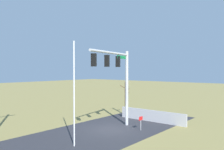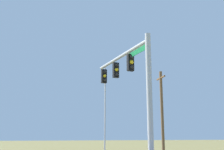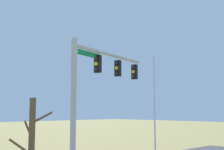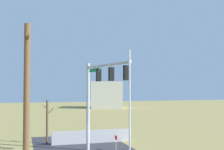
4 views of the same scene
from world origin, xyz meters
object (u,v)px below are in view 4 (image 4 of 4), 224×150
object	(u,v)px
signal_mast	(98,89)
open_sign	(116,139)
flagpole	(130,112)
bare_tree	(47,121)
distant_building	(107,95)
utility_pole	(26,113)

from	to	relation	value
signal_mast	open_sign	size ratio (longest dim) A/B	5.82
flagpole	signal_mast	bearing A→B (deg)	4.86
flagpole	open_sign	bearing A→B (deg)	-10.89
bare_tree	distant_building	bearing A→B (deg)	-22.90
distant_building	bare_tree	bearing A→B (deg)	174.45
signal_mast	open_sign	world-z (taller)	signal_mast
utility_pole	open_sign	world-z (taller)	utility_pole
signal_mast	distant_building	world-z (taller)	signal_mast
bare_tree	signal_mast	bearing A→B (deg)	-149.50
signal_mast	utility_pole	xyz separation A→B (m)	(-9.00, 5.38, -0.96)
bare_tree	open_sign	world-z (taller)	bare_tree
bare_tree	open_sign	distance (m)	7.00
bare_tree	open_sign	bearing A→B (deg)	-132.68
distant_building	signal_mast	bearing A→B (deg)	-179.51
flagpole	open_sign	size ratio (longest dim) A/B	6.01
flagpole	utility_pole	world-z (taller)	utility_pole
utility_pole	bare_tree	bearing A→B (deg)	-7.89
signal_mast	bare_tree	world-z (taller)	signal_mast
bare_tree	open_sign	size ratio (longest dim) A/B	3.24
flagpole	bare_tree	xyz separation A→B (m)	(11.25, 3.82, -1.63)
bare_tree	distant_building	world-z (taller)	distant_building
utility_pole	bare_tree	size ratio (longest dim) A/B	1.98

